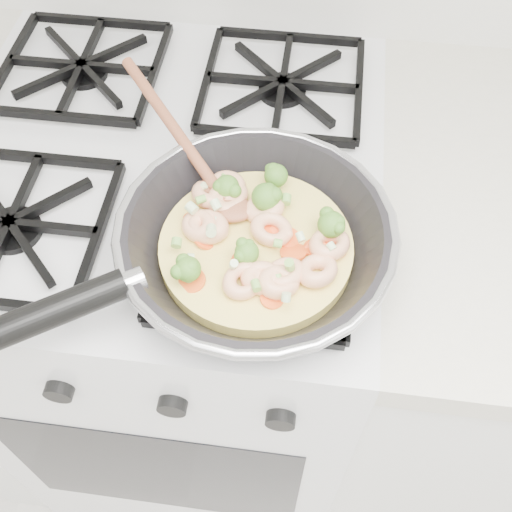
# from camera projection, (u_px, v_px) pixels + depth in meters

# --- Properties ---
(stove) EXTENTS (0.60, 0.60, 0.92)m
(stove) POSITION_uv_depth(u_px,v_px,m) (189.00, 317.00, 1.19)
(stove) COLOR silver
(stove) RESTS_ON ground
(skillet) EXTENTS (0.45, 0.43, 0.10)m
(skillet) POSITION_uv_depth(u_px,v_px,m) (251.00, 241.00, 0.68)
(skillet) COLOR black
(skillet) RESTS_ON stove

